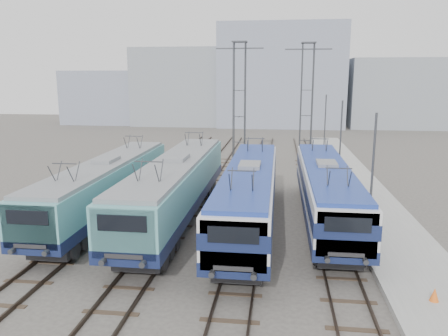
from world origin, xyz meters
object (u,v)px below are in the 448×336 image
locomotive_center_left (176,185)px  mast_rear (325,129)px  catenary_tower_west (239,99)px  safety_cone (434,294)px  locomotive_center_right (249,191)px  locomotive_far_left (106,184)px  mast_mid (340,146)px  mast_front (372,182)px  locomotive_far_right (326,187)px  catenary_tower_east (307,99)px

locomotive_center_left → mast_rear: size_ratio=2.69×
catenary_tower_west → safety_cone: size_ratio=22.38×
locomotive_center_right → mast_rear: mast_rear is taller
locomotive_far_left → mast_mid: mast_mid is taller
mast_front → mast_rear: (0.00, 24.00, 0.00)m
locomotive_center_right → mast_front: bearing=-17.6°
locomotive_far_left → locomotive_center_right: locomotive_center_right is taller
locomotive_far_right → locomotive_center_right: bearing=-159.2°
locomotive_far_right → catenary_tower_west: catenary_tower_west is taller
catenary_tower_west → mast_rear: bearing=24.9°
catenary_tower_east → mast_rear: (2.10, 2.00, -3.14)m
locomotive_far_left → catenary_tower_east: (13.25, 19.04, 4.45)m
catenary_tower_west → mast_rear: (8.60, 4.00, -3.14)m
catenary_tower_west → locomotive_far_left: bearing=-111.6°
mast_front → safety_cone: 6.88m
mast_mid → mast_rear: bearing=90.0°
locomotive_far_left → locomotive_center_left: bearing=-2.0°
catenary_tower_east → mast_mid: bearing=-78.1°
mast_rear → safety_cone: size_ratio=13.06×
mast_mid → mast_rear: size_ratio=1.00×
locomotive_center_left → catenary_tower_west: catenary_tower_west is taller
locomotive_far_right → safety_cone: 10.43m
catenary_tower_west → locomotive_center_right: bearing=-82.9°
locomotive_far_left → mast_rear: 26.08m
locomotive_far_right → mast_mid: mast_mid is taller
locomotive_center_left → mast_front: size_ratio=2.69×
locomotive_center_left → catenary_tower_east: bearing=65.5°
locomotive_far_left → locomotive_center_right: (9.00, -0.95, 0.11)m
catenary_tower_west → catenary_tower_east: (6.50, 2.00, 0.00)m
catenary_tower_west → mast_mid: catenary_tower_west is taller
catenary_tower_east → mast_front: bearing=-84.5°
catenary_tower_east → mast_front: (2.10, -22.00, -3.14)m
locomotive_far_right → mast_rear: bearing=84.8°
locomotive_far_left → mast_front: (15.35, -2.96, 1.30)m
locomotive_far_right → catenary_tower_west: bearing=112.5°
catenary_tower_east → safety_cone: (3.41, -28.08, -6.07)m
locomotive_far_right → safety_cone: size_ratio=32.46×
locomotive_center_left → locomotive_center_right: (4.50, -0.79, -0.04)m
locomotive_center_right → safety_cone: size_ratio=33.65×
safety_cone → mast_front: bearing=102.2°
locomotive_far_left → locomotive_center_left: locomotive_center_left is taller
locomotive_far_right → mast_mid: size_ratio=2.49×
mast_front → catenary_tower_west: bearing=113.3°
locomotive_far_left → mast_rear: mast_rear is taller
locomotive_far_right → mast_mid: (1.85, 8.28, 1.27)m
catenary_tower_west → catenary_tower_east: size_ratio=1.00×
locomotive_center_left → locomotive_center_right: bearing=-10.0°
mast_rear → locomotive_center_right: bearing=-106.1°
locomotive_far_left → locomotive_far_right: locomotive_far_left is taller
mast_front → mast_mid: (0.00, 12.00, 0.00)m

